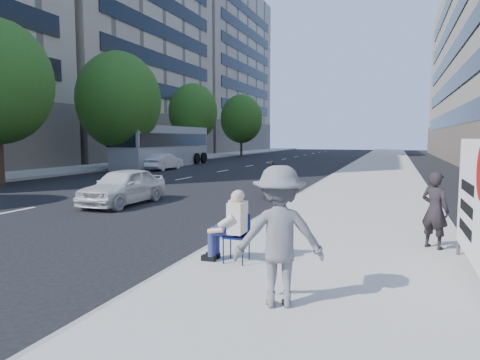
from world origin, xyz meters
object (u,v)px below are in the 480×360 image
at_px(seated_protester, 231,222).
at_px(white_sedan_mid, 164,162).
at_px(protest_banner, 474,201).
at_px(white_sedan_near, 123,186).
at_px(pedestrian_woman, 435,210).
at_px(motorcycle, 272,182).
at_px(bus, 165,147).
at_px(jogger, 279,236).

distance_m(seated_protester, white_sedan_mid, 24.55).
relative_size(protest_banner, white_sedan_near, 0.80).
distance_m(seated_protester, pedestrian_woman, 4.17).
relative_size(motorcycle, bus, 0.17).
height_order(white_sedan_near, white_sedan_mid, white_sedan_near).
bearing_deg(seated_protester, protest_banner, 5.09).
xyz_separation_m(white_sedan_mid, motorcycle, (11.45, -11.42, 0.04)).
distance_m(jogger, protest_banner, 3.28).
bearing_deg(bus, seated_protester, -59.12).
xyz_separation_m(seated_protester, jogger, (1.32, -1.67, 0.21)).
xyz_separation_m(motorcycle, bus, (-13.39, 14.92, 1.00)).
height_order(pedestrian_woman, protest_banner, protest_banner).
relative_size(jogger, white_sedan_near, 0.49).
relative_size(white_sedan_near, white_sedan_mid, 1.04).
distance_m(protest_banner, white_sedan_mid, 26.60).
xyz_separation_m(seated_protester, bus, (-15.22, 24.15, 0.76)).
distance_m(protest_banner, white_sedan_near, 11.56).
bearing_deg(jogger, bus, -77.41).
distance_m(jogger, white_sedan_mid, 26.68).
bearing_deg(seated_protester, white_sedan_near, 137.83).
bearing_deg(white_sedan_mid, motorcycle, 136.14).
relative_size(white_sedan_mid, bus, 0.30).
height_order(pedestrian_woman, bus, bus).
height_order(jogger, white_sedan_mid, jogger).
distance_m(white_sedan_near, motorcycle, 5.69).
bearing_deg(jogger, motorcycle, -93.93).
xyz_separation_m(pedestrian_woman, protest_banner, (0.38, -1.90, 0.48)).
height_order(seated_protester, white_sedan_mid, seated_protester).
distance_m(jogger, bus, 30.68).
bearing_deg(pedestrian_woman, protest_banner, 135.98).
height_order(white_sedan_near, bus, bus).
bearing_deg(protest_banner, motorcycle, 122.79).
xyz_separation_m(white_sedan_near, bus, (-8.91, 18.44, 0.99)).
xyz_separation_m(seated_protester, protest_banner, (3.89, 0.35, 0.53)).
distance_m(seated_protester, bus, 28.56).
xyz_separation_m(jogger, white_sedan_mid, (-14.61, 22.32, -0.48)).
bearing_deg(pedestrian_woman, bus, -14.83).
relative_size(protest_banner, motorcycle, 1.50).
bearing_deg(pedestrian_woman, motorcycle, -17.96).
relative_size(seated_protester, white_sedan_mid, 0.36).
xyz_separation_m(jogger, white_sedan_near, (-7.64, 7.39, -0.43)).
relative_size(seated_protester, jogger, 0.70).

